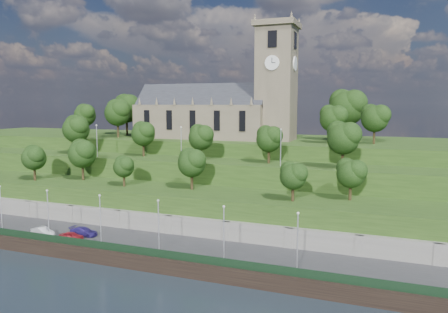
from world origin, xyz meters
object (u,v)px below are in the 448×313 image
at_px(car_middle, 43,232).
at_px(church, 222,107).
at_px(car_left, 71,236).
at_px(car_right, 84,231).

bearing_deg(car_middle, church, -6.26).
relative_size(car_left, car_middle, 0.86).
bearing_deg(church, car_middle, -108.16).
bearing_deg(car_left, car_right, -15.39).
height_order(car_left, car_right, car_right).
height_order(church, car_right, church).
bearing_deg(car_left, church, -19.79).
bearing_deg(car_middle, car_right, -54.76).
relative_size(car_middle, car_right, 0.93).
height_order(church, car_middle, church).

